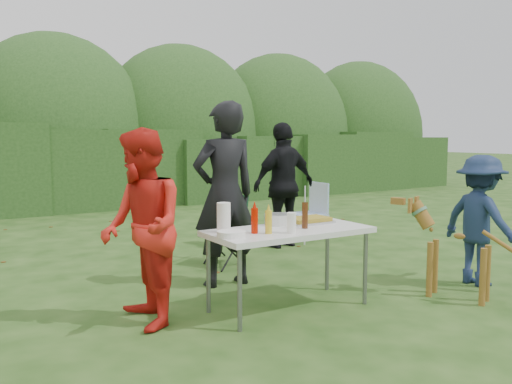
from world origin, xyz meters
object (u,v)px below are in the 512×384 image
camping_chair (223,230)px  mustard_bottle (269,222)px  person_black_puffy (284,185)px  ketchup_bottle (255,221)px  person_cook (225,194)px  dog (459,251)px  paper_towel_roll (224,217)px  lawn_chair (307,212)px  person_red_jacket (142,228)px  beer_bottle (305,215)px  child (480,220)px  folding_table (289,235)px

camping_chair → mustard_bottle: size_ratio=4.27×
person_black_puffy → ketchup_bottle: size_ratio=8.04×
person_cook → dog: bearing=137.8°
person_cook → paper_towel_roll: bearing=63.1°
person_cook → lawn_chair: 2.70m
person_cook → person_red_jacket: (-1.18, -0.75, -0.14)m
person_red_jacket → person_black_puffy: size_ratio=0.93×
person_cook → beer_bottle: 1.10m
dog → camping_chair: (-1.25, 2.47, -0.04)m
person_black_puffy → child: size_ratio=1.28×
camping_chair → ketchup_bottle: (-0.70, -1.87, 0.42)m
person_black_puffy → dog: person_black_puffy is taller
folding_table → paper_towel_roll: (-0.58, 0.16, 0.18)m
person_cook → person_black_puffy: bearing=-139.6°
child → ketchup_bottle: child is taller
folding_table → person_red_jacket: size_ratio=0.91×
lawn_chair → camping_chair: bearing=21.6°
person_red_jacket → dog: bearing=77.6°
person_cook → paper_towel_roll: 0.97m
child → dog: child is taller
child → mustard_bottle: (-2.48, 0.30, 0.15)m
camping_chair → lawn_chair: lawn_chair is taller
dog → person_black_puffy: bearing=-22.8°
folding_table → person_black_puffy: bearing=56.2°
mustard_bottle → dog: bearing=-16.1°
person_red_jacket → person_black_puffy: (2.85, 2.06, 0.06)m
dog → mustard_bottle: (-1.85, 0.53, 0.37)m
folding_table → ketchup_bottle: 0.42m
lawn_chair → mustard_bottle: 3.52m
camping_chair → beer_bottle: beer_bottle is taller
dog → ketchup_bottle: ketchup_bottle is taller
person_cook → paper_towel_roll: person_cook is taller
person_red_jacket → beer_bottle: (1.43, -0.32, 0.03)m
child → dog: 0.70m
beer_bottle → paper_towel_roll: bearing=162.9°
folding_table → mustard_bottle: bearing=-160.8°
mustard_bottle → beer_bottle: size_ratio=0.83×
person_black_puffy → child: (0.64, -2.73, -0.19)m
child → lawn_chair: 2.89m
folding_table → mustard_bottle: 0.34m
lawn_chair → dog: bearing=82.3°
folding_table → lawn_chair: (2.08, 2.48, -0.24)m
lawn_chair → paper_towel_roll: (-2.67, -2.31, 0.43)m
folding_table → lawn_chair: size_ratio=1.70×
folding_table → child: (2.19, -0.40, 0.00)m
dog → paper_towel_roll: size_ratio=3.81×
ketchup_bottle → beer_bottle: size_ratio=0.92×
camping_chair → dog: bearing=85.7°
dog → person_red_jacket: bearing=49.7°
camping_chair → mustard_bottle: mustard_bottle is taller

